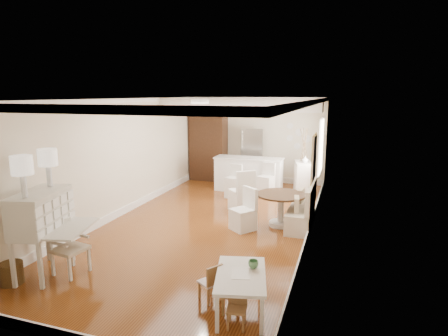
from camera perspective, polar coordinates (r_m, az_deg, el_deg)
The scene contains 20 objects.
room at distance 8.50m, azimuth -1.29°, elevation 4.99°, with size 9.00×9.04×2.82m.
secretary_bureau at distance 6.79m, azimuth -25.92°, elevation -8.92°, with size 1.09×1.11×1.39m, color beige.
gustavian_armchair at distance 6.71m, azimuth -22.41°, elevation -11.21°, with size 0.50×0.50×0.88m, color silver.
wicker_basket at distance 6.87m, azimuth -29.63°, elevation -13.77°, with size 0.34×0.34×0.34m, color #513819.
kids_table at distance 5.32m, azimuth 2.56°, elevation -18.42°, with size 0.65×1.09×0.55m, color white.
kids_chair_a at distance 5.31m, azimuth 0.96°, elevation -18.40°, with size 0.27×0.27×0.55m, color #997645.
kids_chair_b at distance 5.56m, azimuth -2.17°, elevation -16.88°, with size 0.27×0.27×0.57m, color #AB7F4D.
kids_chair_c at distance 5.02m, azimuth 1.93°, elevation -20.64°, with size 0.25×0.25×0.51m, color #A07548.
banquette at distance 8.53m, azimuth 11.66°, elevation -5.45°, with size 0.52×1.60×0.98m, color silver.
dining_table at distance 8.46m, azimuth 8.63°, elevation -6.33°, with size 1.09×1.09×0.74m, color #412715.
slip_chair_near at distance 8.12m, azimuth 2.91°, elevation -6.31°, with size 0.44×0.46×0.92m, color white.
slip_chair_far at distance 9.40m, azimuth 2.68°, elevation -3.40°, with size 0.51×0.53×1.07m, color white.
breakfast_counter at distance 11.34m, azimuth 3.75°, elevation -0.97°, with size 2.05×0.65×1.03m, color white.
bar_stool_left at distance 10.59m, azimuth 1.44°, elevation -2.05°, with size 0.38×0.38×0.95m, color white.
bar_stool_right at distance 10.70m, azimuth 6.41°, elevation -1.89°, with size 0.39×0.39×0.98m, color white.
pantry_cabinet at distance 12.76m, azimuth -2.39°, elevation 3.30°, with size 1.20×0.60×2.30m, color #381E11.
fridge at distance 12.23m, azimuth 5.93°, elevation 1.72°, with size 0.75×0.65×1.80m, color silver.
sideboard at distance 11.21m, azimuth 11.92°, elevation -1.53°, with size 0.44×1.00×0.96m, color white.
pencil_cup at distance 5.33m, azimuth 4.49°, elevation -14.40°, with size 0.14×0.14×0.11m, color #528D5D.
branch_vase at distance 11.04m, azimuth 12.27°, elevation 1.29°, with size 0.18×0.18×0.19m, color white.
Camera 1 is at (2.88, -7.64, 2.90)m, focal length 30.00 mm.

